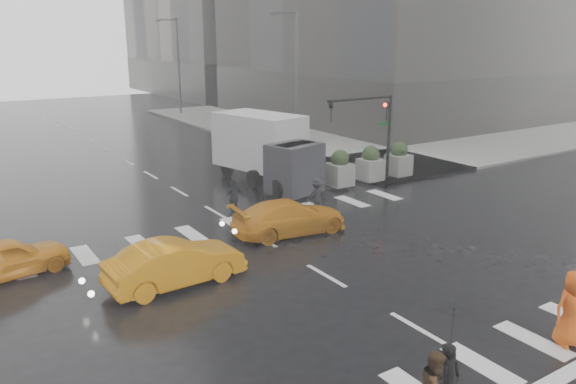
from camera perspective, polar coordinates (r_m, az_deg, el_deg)
ground at (r=18.10m, az=3.89°, el=-8.48°), size 120.00×120.00×0.00m
sidewalk_ne at (r=43.17m, az=10.68°, el=5.59°), size 35.00×35.00×0.15m
road_markings at (r=18.10m, az=3.89°, el=-8.47°), size 18.00×48.00×0.01m
traffic_signal_pole at (r=28.75m, az=8.81°, el=7.10°), size 4.45×0.42×4.50m
street_lamp_near at (r=37.58m, az=0.72°, el=11.89°), size 2.15×0.22×9.00m
street_lamp_far at (r=55.29m, az=-11.21°, el=12.79°), size 2.15×0.22×9.00m
planter_west at (r=28.04m, az=5.30°, el=2.35°), size 1.10×1.10×1.80m
planter_mid at (r=29.30m, az=8.37°, el=2.83°), size 1.10×1.10×1.80m
planter_east at (r=30.63m, az=11.19°, el=3.26°), size 1.10×1.10×1.80m
pedestrian_black at (r=11.66m, az=16.33°, el=-14.62°), size 1.17×1.18×2.43m
pedestrian_orange at (r=15.55m, az=26.93°, el=-10.50°), size 1.11×0.93×1.95m
pedestrian_far_a at (r=23.79m, az=-5.52°, el=-0.58°), size 0.93×0.59×1.55m
pedestrian_far_b at (r=23.99m, az=2.93°, el=-0.41°), size 1.09×0.76×1.53m
taxi_front at (r=19.81m, az=-26.60°, el=-6.02°), size 3.92×2.12×1.27m
taxi_mid at (r=17.53m, az=-11.36°, el=-7.11°), size 4.32×1.70×1.40m
taxi_rear at (r=21.54m, az=0.16°, el=-2.57°), size 4.17×2.22×1.32m
box_truck at (r=28.56m, az=-2.02°, el=4.48°), size 2.48×6.60×3.51m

